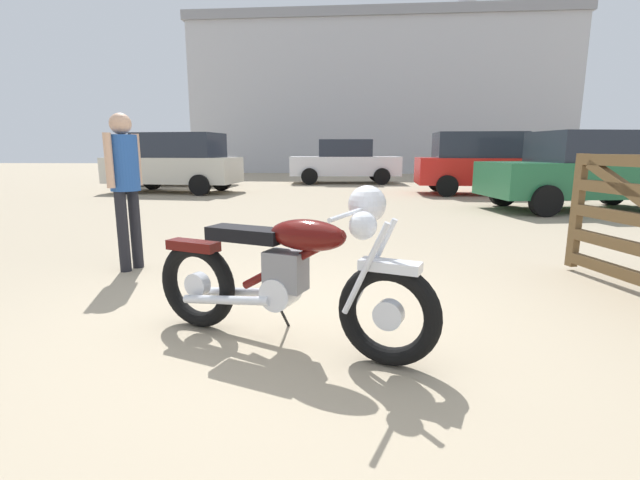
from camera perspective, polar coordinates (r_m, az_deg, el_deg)
The scene contains 9 objects.
ground_plane at distance 3.40m, azimuth -3.69°, elevation -10.90°, with size 80.00×80.00×0.00m, color gray.
vintage_motorcycle at distance 2.96m, azimuth -3.55°, elevation -4.21°, with size 1.97×0.90×1.07m.
bystander at distance 5.21m, azimuth -23.50°, elevation 7.49°, with size 0.30×0.44×1.66m.
red_hatchback_near at distance 14.07m, azimuth 19.88°, elevation 9.19°, with size 3.97×1.96×1.78m.
blue_hatchback_right at distance 11.25m, azimuth 30.55°, elevation 7.51°, with size 4.41×2.38×1.67m.
white_estate_far at distance 14.52m, azimuth -17.81°, elevation 9.37°, with size 4.06×2.15×1.78m.
silver_sedan_mid at distance 17.82m, azimuth 3.16°, elevation 9.89°, with size 4.28×2.07×1.67m.
dark_sedan_left at distance 17.58m, azimuth -17.74°, elevation 9.62°, with size 4.02×2.07×1.78m.
industrial_building at distance 29.87m, azimuth 7.19°, elevation 17.25°, with size 21.49×9.88×19.45m.
Camera 1 is at (0.40, -3.12, 1.29)m, focal length 25.27 mm.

